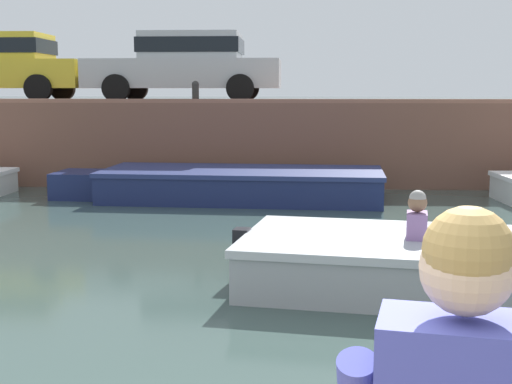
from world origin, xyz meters
TOP-DOWN VIEW (x-y plane):
  - ground_plane at (0.00, 6.23)m, footprint 400.00×400.00m
  - far_quay_wall at (0.00, 15.45)m, footprint 60.00×6.00m
  - far_wall_coping at (0.00, 12.57)m, footprint 60.00×0.24m
  - boat_moored_central_navy at (-0.52, 10.93)m, footprint 6.09×2.27m
  - car_left_inner_silver at (-1.79, 14.46)m, footprint 4.39×2.04m
  - mooring_bollard_mid at (-1.36, 12.70)m, footprint 0.15×0.15m

SIDE VIEW (x-z plane):
  - ground_plane at x=0.00m, z-range 0.00..0.00m
  - boat_moored_central_navy at x=-0.52m, z-range 0.00..0.56m
  - far_quay_wall at x=0.00m, z-range 0.00..1.73m
  - far_wall_coping at x=0.00m, z-range 1.73..1.81m
  - mooring_bollard_mid at x=-1.36m, z-range 1.75..2.19m
  - car_left_inner_silver at x=-1.79m, z-range 1.81..3.35m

